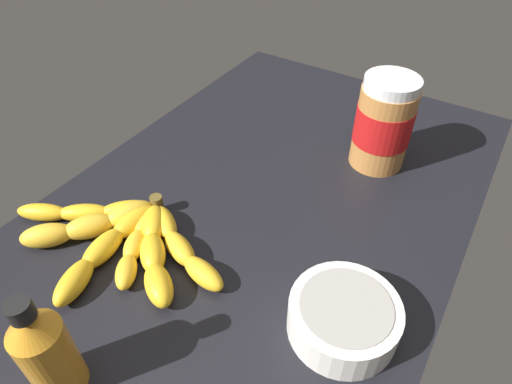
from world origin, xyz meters
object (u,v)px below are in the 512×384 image
at_px(banana_bunch, 123,238).
at_px(peanut_butter_jar, 383,123).
at_px(small_bowl, 344,317).
at_px(honey_bottle, 46,351).

bearing_deg(banana_bunch, peanut_butter_jar, 148.52).
xyz_separation_m(banana_bunch, peanut_butter_jar, (-0.40, 0.24, 0.07)).
xyz_separation_m(banana_bunch, small_bowl, (-0.04, 0.33, 0.01)).
bearing_deg(honey_bottle, banana_bunch, -154.48).
bearing_deg(honey_bottle, small_bowl, 133.89).
bearing_deg(banana_bunch, small_bowl, 97.68).
height_order(banana_bunch, peanut_butter_jar, peanut_butter_jar).
distance_m(peanut_butter_jar, small_bowl, 0.37).
xyz_separation_m(banana_bunch, honey_bottle, (0.19, 0.09, 0.05)).
relative_size(peanut_butter_jar, small_bowl, 1.21).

